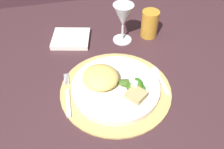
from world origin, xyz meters
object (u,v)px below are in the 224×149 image
at_px(spoon, 158,76).
at_px(napkin, 71,39).
at_px(dinner_plate, 116,87).
at_px(dining_table, 118,91).
at_px(fork, 68,96).
at_px(amber_tumbler, 150,24).
at_px(wine_glass, 123,17).

xyz_separation_m(spoon, napkin, (-0.25, 0.26, -0.00)).
xyz_separation_m(dinner_plate, napkin, (-0.11, 0.28, -0.01)).
bearing_deg(spoon, dining_table, 153.82).
height_order(fork, amber_tumbler, amber_tumbler).
bearing_deg(fork, wine_glass, 46.13).
height_order(napkin, amber_tumbler, amber_tumbler).
height_order(dinner_plate, napkin, dinner_plate).
distance_m(dining_table, spoon, 0.17).
distance_m(dinner_plate, amber_tumbler, 0.32).
distance_m(wine_glass, amber_tumbler, 0.12).
relative_size(fork, spoon, 1.35).
bearing_deg(wine_glass, dining_table, -108.34).
height_order(dining_table, fork, fork).
relative_size(fork, napkin, 1.24).
bearing_deg(dining_table, dinner_plate, -111.09).
relative_size(fork, amber_tumbler, 1.65).
xyz_separation_m(dining_table, spoon, (0.11, -0.06, 0.11)).
distance_m(dinner_plate, fork, 0.15).
height_order(dining_table, dinner_plate, dinner_plate).
relative_size(dining_table, wine_glass, 8.87).
xyz_separation_m(wine_glass, amber_tumbler, (0.11, 0.01, -0.05)).
bearing_deg(napkin, amber_tumbler, -6.50).
bearing_deg(fork, dinner_plate, -1.00).
bearing_deg(dinner_plate, amber_tumbler, 52.52).
bearing_deg(wine_glass, spoon, -74.43).
height_order(dinner_plate, fork, dinner_plate).
distance_m(napkin, amber_tumbler, 0.30).
xyz_separation_m(dinner_plate, fork, (-0.15, 0.00, -0.01)).
bearing_deg(dinner_plate, spoon, 9.03).
height_order(spoon, napkin, napkin).
height_order(fork, wine_glass, wine_glass).
distance_m(dining_table, wine_glass, 0.26).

